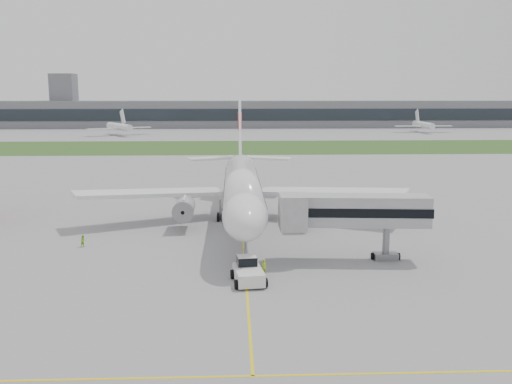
{
  "coord_description": "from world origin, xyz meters",
  "views": [
    {
      "loc": [
        -1.21,
        -75.52,
        18.87
      ],
      "look_at": [
        1.89,
        2.0,
        5.15
      ],
      "focal_mm": 40.0,
      "sensor_mm": 36.0,
      "label": 1
    }
  ],
  "objects_px": {
    "airliner": "(242,185)",
    "ground_crew_near": "(264,267)",
    "pushback_tug": "(248,271)",
    "jet_bridge": "(349,211)"
  },
  "relations": [
    {
      "from": "airliner",
      "to": "jet_bridge",
      "type": "bearing_deg",
      "value": -58.43
    },
    {
      "from": "airliner",
      "to": "ground_crew_near",
      "type": "xyz_separation_m",
      "value": [
        1.89,
        -23.25,
        -4.85
      ]
    },
    {
      "from": "pushback_tug",
      "to": "jet_bridge",
      "type": "xyz_separation_m",
      "value": [
        11.41,
        6.72,
        4.61
      ]
    },
    {
      "from": "pushback_tug",
      "to": "airliner",
      "type": "bearing_deg",
      "value": 83.32
    },
    {
      "from": "jet_bridge",
      "to": "ground_crew_near",
      "type": "height_order",
      "value": "jet_bridge"
    },
    {
      "from": "airliner",
      "to": "pushback_tug",
      "type": "distance_m",
      "value": 25.99
    },
    {
      "from": "airliner",
      "to": "pushback_tug",
      "type": "height_order",
      "value": "airliner"
    },
    {
      "from": "airliner",
      "to": "jet_bridge",
      "type": "xyz_separation_m",
      "value": [
        11.6,
        -18.87,
        0.06
      ]
    },
    {
      "from": "jet_bridge",
      "to": "ground_crew_near",
      "type": "xyz_separation_m",
      "value": [
        -9.71,
        -4.38,
        -4.91
      ]
    },
    {
      "from": "airliner",
      "to": "jet_bridge",
      "type": "distance_m",
      "value": 22.15
    }
  ]
}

